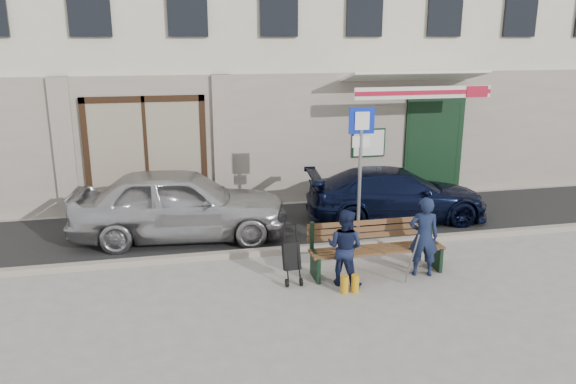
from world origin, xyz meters
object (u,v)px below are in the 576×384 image
object	(u,v)px
car_silver	(180,204)
parking_sign	(361,154)
car_navy	(396,194)
bench	(374,249)
man	(424,237)
woman	(345,247)
stroller	(291,258)

from	to	relation	value
car_silver	parking_sign	world-z (taller)	parking_sign
car_navy	bench	world-z (taller)	car_navy
parking_sign	man	xyz separation A→B (m)	(0.57, -1.75, -1.14)
car_silver	woman	world-z (taller)	car_silver
bench	man	xyz separation A→B (m)	(0.80, -0.26, 0.25)
man	car_silver	bearing A→B (deg)	-19.67
car_silver	parking_sign	xyz separation A→B (m)	(3.48, -1.06, 1.11)
bench	woman	bearing A→B (deg)	-153.59
car_navy	stroller	bearing A→B (deg)	139.13
car_silver	woman	xyz separation A→B (m)	(2.60, -2.88, -0.09)
car_silver	bench	size ratio (longest dim) A/B	1.82
bench	parking_sign	bearing A→B (deg)	81.42
parking_sign	woman	xyz separation A→B (m)	(-0.88, -1.82, -1.19)
car_navy	parking_sign	xyz separation A→B (m)	(-1.35, -1.27, 1.26)
parking_sign	woman	distance (m)	2.35
parking_sign	car_navy	bearing A→B (deg)	44.59
car_navy	stroller	distance (m)	4.19
bench	stroller	xyz separation A→B (m)	(-1.50, -0.06, -0.02)
man	stroller	world-z (taller)	man
parking_sign	man	world-z (taller)	parking_sign
bench	car_silver	bearing A→B (deg)	141.89
car_silver	parking_sign	distance (m)	3.81
car_navy	parking_sign	world-z (taller)	parking_sign
car_navy	woman	size ratio (longest dim) A/B	3.10
woman	car_navy	bearing A→B (deg)	-84.55
parking_sign	bench	xyz separation A→B (m)	(-0.23, -1.50, -1.39)
car_navy	bench	bearing A→B (deg)	156.93
car_silver	stroller	xyz separation A→B (m)	(1.75, -2.61, -0.30)
car_silver	stroller	bearing A→B (deg)	-140.09
car_navy	woman	distance (m)	3.82
parking_sign	stroller	size ratio (longest dim) A/B	2.76
parking_sign	woman	bearing A→B (deg)	-114.43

